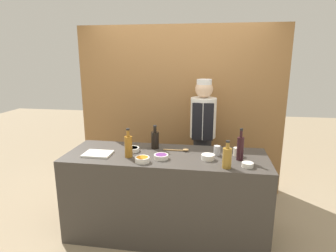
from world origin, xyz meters
TOP-DOWN VIEW (x-y plane):
  - ground_plane at (0.00, 0.00)m, footprint 14.00×14.00m
  - cabinet_wall at (0.00, 1.24)m, footprint 2.95×0.18m
  - counter at (0.00, 0.00)m, footprint 2.16×0.77m
  - sauce_bowl_purple at (-0.03, -0.13)m, footprint 0.15×0.15m
  - sauce_bowl_brown at (0.83, -0.22)m, footprint 0.11×0.11m
  - sauce_bowl_orange at (-0.20, -0.25)m, footprint 0.15×0.15m
  - sauce_bowl_yellow at (-0.39, 0.05)m, footprint 0.16×0.16m
  - sauce_bowl_red at (0.45, -0.08)m, footprint 0.14×0.14m
  - cutting_board at (-0.72, -0.12)m, footprint 0.29×0.23m
  - bottle_amber at (-0.37, -0.13)m, footprint 0.08×0.08m
  - bottle_wine at (0.77, -0.04)m, footprint 0.07×0.07m
  - bottle_vinegar at (0.63, -0.27)m, footprint 0.09×0.09m
  - bottle_soy at (-0.16, 0.19)m, footprint 0.09×0.09m
  - cup_steel at (0.54, 0.07)m, footprint 0.07×0.07m
  - cup_cream at (0.75, 0.09)m, footprint 0.08×0.08m
  - wooden_spoon at (0.14, 0.14)m, footprint 0.28×0.05m
  - chef_center at (0.36, 0.83)m, footprint 0.34×0.34m

SIDE VIEW (x-z plane):
  - ground_plane at x=0.00m, z-range 0.00..0.00m
  - counter at x=0.00m, z-range 0.00..0.94m
  - chef_center at x=0.36m, z-range 0.09..1.77m
  - cutting_board at x=-0.72m, z-range 0.94..0.96m
  - wooden_spoon at x=0.14m, z-range 0.94..0.97m
  - sauce_bowl_yellow at x=-0.39m, z-range 0.95..0.99m
  - sauce_bowl_brown at x=0.83m, z-range 0.95..0.99m
  - sauce_bowl_purple at x=-0.03m, z-range 0.95..0.99m
  - sauce_bowl_orange at x=-0.20m, z-range 0.95..1.00m
  - sauce_bowl_red at x=0.45m, z-range 0.95..1.00m
  - cup_cream at x=0.75m, z-range 0.94..1.03m
  - cup_steel at x=0.54m, z-range 0.94..1.05m
  - bottle_vinegar at x=0.63m, z-range 0.91..1.18m
  - bottle_soy at x=-0.16m, z-range 0.91..1.18m
  - bottle_amber at x=-0.37m, z-range 0.91..1.22m
  - bottle_wine at x=0.77m, z-range 0.91..1.24m
  - cabinet_wall at x=0.00m, z-range 0.00..2.40m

